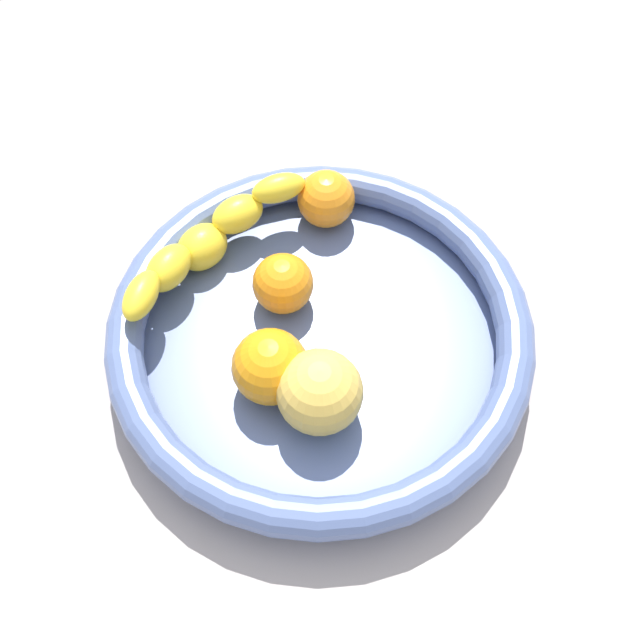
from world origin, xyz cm
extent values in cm
cube|color=#A59C99|center=(0.00, 0.00, 1.50)|extent=(120.00, 120.00, 3.00)
cylinder|color=#526598|center=(0.00, 0.00, 4.03)|extent=(33.51, 33.51, 2.07)
torus|color=#526598|center=(0.00, 0.00, 6.67)|extent=(35.75, 35.75, 3.20)
ellipsoid|color=yellow|center=(1.37, 13.31, 9.75)|extent=(5.00, 2.69, 2.54)
ellipsoid|color=yellow|center=(-2.71, 12.95, 8.38)|extent=(5.48, 4.15, 3.22)
ellipsoid|color=yellow|center=(-6.60, 11.67, 7.02)|extent=(6.12, 5.62, 3.91)
ellipsoid|color=yellow|center=(-10.09, 9.52, 8.38)|extent=(5.87, 5.59, 3.22)
ellipsoid|color=yellow|center=(-12.99, 6.62, 9.75)|extent=(5.05, 5.44, 2.54)
sphere|color=orange|center=(-5.30, -2.64, 8.15)|extent=(6.17, 6.17, 6.17)
sphere|color=orange|center=(-1.46, 4.82, 7.69)|extent=(5.25, 5.25, 5.25)
sphere|color=orange|center=(5.52, 12.19, 7.72)|extent=(5.31, 5.31, 5.31)
sphere|color=#EABD4E|center=(-2.58, -6.33, 8.47)|extent=(6.80, 6.80, 6.80)
camera|label=1|loc=(-12.89, -32.00, 62.34)|focal=44.06mm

